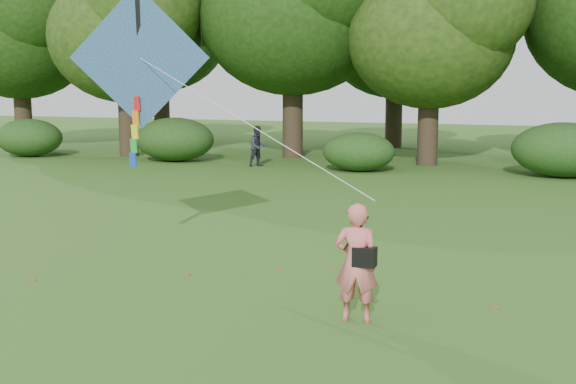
% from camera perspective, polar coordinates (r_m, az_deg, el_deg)
% --- Properties ---
extents(ground, '(100.00, 100.00, 0.00)m').
position_cam_1_polar(ground, '(9.34, 1.84, -11.22)').
color(ground, '#265114').
rests_on(ground, ground).
extents(man_kite_flyer, '(0.63, 0.46, 1.61)m').
position_cam_1_polar(man_kite_flyer, '(9.67, 5.42, -5.57)').
color(man_kite_flyer, '#E86E6D').
rests_on(man_kite_flyer, ground).
extents(bystander_left, '(0.93, 0.96, 1.56)m').
position_cam_1_polar(bystander_left, '(27.85, -2.37, 3.63)').
color(bystander_left, '#262633').
rests_on(bystander_left, ground).
extents(crossbody_bag, '(0.43, 0.20, 0.67)m').
position_cam_1_polar(crossbody_bag, '(9.59, 6.05, -5.05)').
color(crossbody_bag, black).
rests_on(crossbody_bag, ground).
extents(flying_kite, '(6.22, 2.84, 3.27)m').
position_cam_1_polar(flying_kite, '(13.51, -11.63, 10.17)').
color(flying_kite, '#2863AF').
rests_on(flying_kite, ground).
extents(tree_line, '(54.70, 15.30, 9.48)m').
position_cam_1_polar(tree_line, '(31.32, 18.93, 12.56)').
color(tree_line, '#3A2D1E').
rests_on(tree_line, ground).
extents(shrub_band, '(39.15, 3.22, 1.88)m').
position_cam_1_polar(shrub_band, '(26.27, 12.82, 3.30)').
color(shrub_band, '#264919').
rests_on(shrub_band, ground).
extents(fallen_leaves, '(9.26, 9.78, 0.01)m').
position_cam_1_polar(fallen_leaves, '(13.44, 4.48, -5.05)').
color(fallen_leaves, brown).
rests_on(fallen_leaves, ground).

